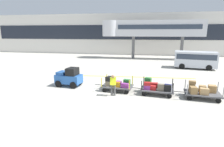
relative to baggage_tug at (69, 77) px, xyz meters
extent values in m
plane|color=#B2ADA0|center=(2.55, -2.61, -0.75)|extent=(120.00, 120.00, 0.00)
cube|color=yellow|center=(4.11, 4.01, -0.75)|extent=(14.09, 1.17, 0.01)
cube|color=silver|center=(2.55, 23.39, 3.25)|extent=(58.82, 2.40, 8.01)
cube|color=#1E232D|center=(2.55, 22.14, 3.65)|extent=(55.88, 0.12, 2.80)
cube|color=silver|center=(8.14, 17.39, 4.28)|extent=(14.34, 2.20, 2.60)
cylinder|color=silver|center=(0.37, 17.39, 4.28)|extent=(3.00, 3.00, 2.60)
cube|color=#2D3847|center=(8.14, 16.25, 4.48)|extent=(12.90, 0.08, 0.70)
cylinder|color=#59595B|center=(4.19, 17.39, 1.11)|extent=(0.50, 0.50, 3.73)
cylinder|color=#59595B|center=(12.08, 17.39, 1.11)|extent=(0.50, 0.50, 3.73)
cube|color=#2659A5|center=(-0.03, 0.00, -0.12)|extent=(2.21, 1.32, 0.70)
cube|color=black|center=(0.33, -0.04, 0.53)|extent=(0.90, 1.07, 0.60)
cube|color=#225095|center=(-0.61, 0.07, 0.35)|extent=(0.80, 1.01, 0.24)
cylinder|color=black|center=(-0.65, 0.60, -0.47)|extent=(0.58, 0.24, 0.56)
cylinder|color=black|center=(-0.77, -0.44, -0.47)|extent=(0.58, 0.24, 0.56)
cylinder|color=black|center=(0.70, 0.45, -0.47)|extent=(0.58, 0.24, 0.56)
cylinder|color=black|center=(0.59, -0.59, -0.47)|extent=(0.58, 0.24, 0.56)
cube|color=#4C4C4F|center=(4.14, -0.46, -0.39)|extent=(2.44, 1.64, 0.08)
cylinder|color=gold|center=(3.16, 0.30, 0.00)|extent=(0.06, 0.06, 0.70)
cylinder|color=gold|center=(3.02, -0.98, 0.00)|extent=(0.06, 0.06, 0.70)
cylinder|color=gold|center=(5.26, 0.07, 0.00)|extent=(0.06, 0.06, 0.70)
cylinder|color=gold|center=(5.12, -1.21, 0.00)|extent=(0.06, 0.06, 0.70)
cylinder|color=black|center=(3.35, 0.23, -0.59)|extent=(0.33, 0.13, 0.32)
cylinder|color=black|center=(3.22, -0.95, -0.59)|extent=(0.33, 0.13, 0.32)
cylinder|color=black|center=(5.06, 0.04, -0.59)|extent=(0.33, 0.13, 0.32)
cylinder|color=black|center=(4.93, -1.14, -0.59)|extent=(0.33, 0.13, 0.32)
cylinder|color=#333333|center=(2.65, -0.29, -0.41)|extent=(0.70, 0.13, 0.05)
cube|color=#726651|center=(3.55, -0.12, -0.15)|extent=(0.56, 0.29, 0.40)
cube|color=#726651|center=(3.48, -0.69, -0.15)|extent=(0.43, 0.28, 0.40)
cube|color=#8C338C|center=(4.20, -0.16, -0.21)|extent=(0.47, 0.41, 0.28)
cube|color=orange|center=(4.13, -0.82, -0.16)|extent=(0.54, 0.26, 0.39)
cube|color=#236B2D|center=(4.86, -0.24, -0.12)|extent=(0.55, 0.37, 0.46)
cube|color=#8C338C|center=(4.79, -0.86, -0.19)|extent=(0.62, 0.41, 0.33)
cube|color=black|center=(3.55, -0.12, 0.17)|extent=(0.49, 0.32, 0.24)
cube|color=black|center=(3.48, -0.69, 0.21)|extent=(0.44, 0.37, 0.33)
cube|color=#4C4C4F|center=(7.12, -0.79, -0.39)|extent=(2.44, 1.64, 0.08)
cylinder|color=black|center=(6.14, -0.03, 0.00)|extent=(0.06, 0.06, 0.70)
cylinder|color=black|center=(6.00, -1.31, 0.00)|extent=(0.06, 0.06, 0.70)
cylinder|color=black|center=(8.25, -0.26, 0.00)|extent=(0.06, 0.06, 0.70)
cylinder|color=black|center=(8.10, -1.54, 0.00)|extent=(0.06, 0.06, 0.70)
cylinder|color=black|center=(6.33, -0.10, -0.59)|extent=(0.33, 0.13, 0.32)
cylinder|color=black|center=(6.20, -1.28, -0.59)|extent=(0.33, 0.13, 0.32)
cylinder|color=black|center=(8.05, -0.29, -0.59)|extent=(0.33, 0.13, 0.32)
cylinder|color=black|center=(7.91, -1.47, -0.59)|extent=(0.33, 0.13, 0.32)
cylinder|color=#333333|center=(5.63, -0.62, -0.41)|extent=(0.70, 0.13, 0.05)
cube|color=red|center=(6.46, -0.37, -0.17)|extent=(0.57, 0.38, 0.37)
cube|color=#8C338C|center=(6.39, -1.01, -0.20)|extent=(0.48, 0.38, 0.31)
cube|color=red|center=(6.92, -0.44, -0.18)|extent=(0.59, 0.32, 0.36)
cube|color=red|center=(6.82, -1.04, -0.20)|extent=(0.47, 0.41, 0.31)
cube|color=#236B2D|center=(7.44, -0.52, -0.21)|extent=(0.52, 0.45, 0.28)
cube|color=#726651|center=(7.33, -1.10, -0.11)|extent=(0.46, 0.32, 0.48)
cube|color=navy|center=(7.88, -0.59, -0.19)|extent=(0.55, 0.43, 0.33)
cube|color=black|center=(7.78, -1.19, -0.12)|extent=(0.49, 0.31, 0.46)
cube|color=#236B2D|center=(6.46, -0.37, 0.19)|extent=(0.53, 0.47, 0.34)
cube|color=red|center=(6.39, -1.01, 0.07)|extent=(0.46, 0.32, 0.23)
cube|color=#4C4C4F|center=(10.10, -1.12, -0.39)|extent=(2.44, 1.64, 0.08)
cylinder|color=gray|center=(9.12, -0.36, 0.00)|extent=(0.06, 0.06, 0.70)
cylinder|color=gray|center=(8.98, -1.64, 0.00)|extent=(0.06, 0.06, 0.70)
cylinder|color=gray|center=(11.23, -0.59, 0.00)|extent=(0.06, 0.06, 0.70)
cylinder|color=gray|center=(11.09, -1.87, 0.00)|extent=(0.06, 0.06, 0.70)
cylinder|color=black|center=(9.31, -0.43, -0.59)|extent=(0.33, 0.13, 0.32)
cylinder|color=black|center=(9.18, -1.61, -0.59)|extent=(0.33, 0.13, 0.32)
cylinder|color=black|center=(11.03, -0.62, -0.59)|extent=(0.33, 0.13, 0.32)
cylinder|color=black|center=(10.90, -1.80, -0.59)|extent=(0.33, 0.13, 0.32)
cylinder|color=#333333|center=(8.61, -0.95, -0.41)|extent=(0.70, 0.13, 0.05)
cube|color=olive|center=(9.50, -0.71, -0.09)|extent=(0.51, 0.50, 0.52)
cube|color=olive|center=(9.45, -1.36, -0.12)|extent=(0.44, 0.53, 0.47)
cube|color=#9E7A4C|center=(10.18, -0.80, -0.14)|extent=(0.52, 0.49, 0.42)
cube|color=tan|center=(10.10, -1.44, -0.14)|extent=(0.59, 0.44, 0.44)
cube|color=#A87F4C|center=(10.77, -0.87, -0.10)|extent=(0.55, 0.54, 0.50)
cube|color=#9E7A4C|center=(9.50, -0.71, 0.26)|extent=(0.51, 0.42, 0.20)
cylinder|color=#4C4C4C|center=(3.92, -1.61, -0.34)|extent=(0.16, 0.16, 0.82)
cylinder|color=#4C4C4C|center=(4.11, -1.59, -0.34)|extent=(0.16, 0.16, 0.82)
cube|color=#D1E51E|center=(4.02, -1.70, 0.33)|extent=(0.44, 0.46, 0.61)
sphere|color=#8C6647|center=(4.04, -1.82, 0.70)|extent=(0.22, 0.22, 0.22)
cube|color=silver|center=(12.33, 9.88, 0.39)|extent=(5.04, 2.64, 1.90)
cube|color=#2D3847|center=(12.33, 9.88, 0.79)|extent=(4.67, 2.62, 0.64)
cylinder|color=black|center=(10.72, 9.26, -0.41)|extent=(0.71, 0.35, 0.68)
cylinder|color=black|center=(13.66, 8.78, -0.41)|extent=(0.71, 0.35, 0.68)
camera|label=1|loc=(6.10, -13.60, 3.69)|focal=28.74mm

